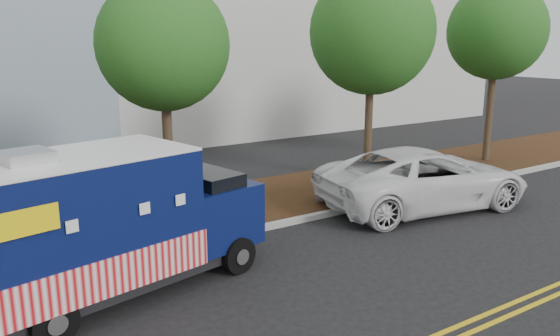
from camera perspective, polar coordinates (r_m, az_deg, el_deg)
ground at (r=11.76m, az=-7.89°, el=-10.49°), size 120.00×120.00×0.00m
curb at (r=12.93m, az=-10.58°, el=-7.99°), size 120.00×0.18×0.15m
mulch_strip at (r=14.78m, az=-13.74°, el=-5.39°), size 120.00×4.00×0.15m
tree_b at (r=14.39m, az=-12.10°, el=12.42°), size 3.36×3.36×6.26m
tree_c at (r=18.34m, az=9.58°, el=13.81°), size 4.05×4.05×6.97m
tree_d at (r=22.16m, az=21.69°, el=13.13°), size 3.58×3.58×6.80m
food_truck at (r=10.59m, az=-17.54°, el=-5.91°), size 5.95×3.20×2.98m
white_car at (r=16.06m, az=14.78°, el=-1.03°), size 6.58×3.84×1.72m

